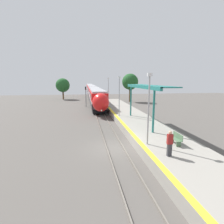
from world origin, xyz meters
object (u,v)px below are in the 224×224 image
object	(u,v)px
train	(92,91)
person_waiting	(170,143)
railway_signal	(86,95)
lamppost_mid	(119,94)
platform_bench	(176,138)
lamppost_near	(149,105)
lamppost_far	(108,89)

from	to	relation	value
train	person_waiting	world-z (taller)	train
railway_signal	lamppost_mid	bearing A→B (deg)	-73.24
platform_bench	lamppost_near	world-z (taller)	lamppost_near
platform_bench	railway_signal	size ratio (longest dim) A/B	0.31
lamppost_far	person_waiting	bearing A→B (deg)	-88.50
person_waiting	lamppost_mid	xyz separation A→B (m)	(-0.66, 13.79, 2.23)
person_waiting	railway_signal	xyz separation A→B (m)	(-5.20, 28.86, 0.94)
person_waiting	lamppost_near	size ratio (longest dim) A/B	0.32
platform_bench	lamppost_far	world-z (taller)	lamppost_far
railway_signal	lamppost_mid	size ratio (longest dim) A/B	0.82
train	platform_bench	bearing A→B (deg)	-84.63
railway_signal	lamppost_mid	distance (m)	15.79
platform_bench	lamppost_mid	size ratio (longest dim) A/B	0.26
train	lamppost_far	xyz separation A→B (m)	(2.29, -24.92, 1.73)
person_waiting	lamppost_far	xyz separation A→B (m)	(-0.66, 25.25, 2.23)
platform_bench	person_waiting	xyz separation A→B (m)	(-1.58, -1.97, 0.44)
platform_bench	person_waiting	distance (m)	2.56
lamppost_mid	platform_bench	bearing A→B (deg)	-79.29
lamppost_mid	lamppost_far	distance (m)	11.46
train	railway_signal	size ratio (longest dim) A/B	15.33
platform_bench	lamppost_far	size ratio (longest dim) A/B	0.26
platform_bench	train	bearing A→B (deg)	95.37
platform_bench	lamppost_mid	bearing A→B (deg)	100.71
lamppost_mid	railway_signal	bearing A→B (deg)	106.76
railway_signal	platform_bench	bearing A→B (deg)	-75.86
person_waiting	lamppost_mid	distance (m)	13.99
platform_bench	railway_signal	distance (m)	27.76
train	lamppost_far	size ratio (longest dim) A/B	12.52
lamppost_mid	lamppost_far	world-z (taller)	same
lamppost_mid	lamppost_far	size ratio (longest dim) A/B	1.00
railway_signal	lamppost_far	bearing A→B (deg)	-38.44
platform_bench	lamppost_mid	xyz separation A→B (m)	(-2.24, 11.82, 2.67)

